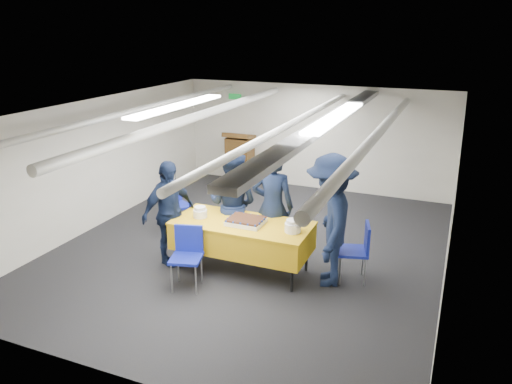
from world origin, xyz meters
TOP-DOWN VIEW (x-y plane):
  - ground at (0.00, 0.00)m, footprint 7.00×7.00m
  - room_shell at (0.09, 0.41)m, footprint 6.00×7.00m
  - serving_table at (0.18, -0.80)m, footprint 2.04×0.92m
  - sheet_cake at (0.26, -0.83)m, footprint 0.53×0.41m
  - plate_stack_left at (-0.48, -0.85)m, footprint 0.21×0.21m
  - plate_stack_right at (0.98, -0.85)m, footprint 0.23×0.23m
  - podium at (-1.60, 3.05)m, footprint 0.62×0.53m
  - chair_near at (-0.34, -1.50)m, footprint 0.52×0.52m
  - chair_right at (1.84, -0.45)m, footprint 0.52×0.52m
  - chair_left at (-1.61, 0.23)m, footprint 0.58×0.58m
  - sailor_a at (0.47, -0.30)m, footprint 0.71×0.53m
  - sailor_b at (-0.19, -0.32)m, footprint 0.83×0.65m
  - sailor_c at (-0.95, -0.98)m, footprint 0.69×1.03m
  - sailor_d at (1.46, -0.66)m, footprint 0.99×1.36m

SIDE VIEW (x-z plane):
  - ground at x=0.00m, z-range 0.00..0.00m
  - chair_near at x=-0.34m, z-range 0.10..0.97m
  - chair_right at x=1.84m, z-range 0.10..0.97m
  - chair_left at x=-1.61m, z-range 0.10..0.97m
  - serving_table at x=0.18m, z-range 0.17..0.94m
  - podium at x=-1.60m, z-range -0.01..1.24m
  - sailor_c at x=-0.95m, z-range 0.00..1.63m
  - sheet_cake at x=0.26m, z-range 0.77..0.86m
  - sailor_b at x=-0.19m, z-range 0.00..1.69m
  - plate_stack_left at x=-0.48m, z-range 0.76..0.93m
  - plate_stack_right at x=0.98m, z-range 0.76..0.94m
  - sailor_a at x=0.47m, z-range 0.00..1.77m
  - sailor_d at x=1.46m, z-range 0.00..1.89m
  - room_shell at x=0.09m, z-range 0.66..2.96m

